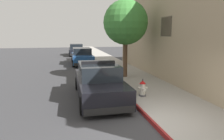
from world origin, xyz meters
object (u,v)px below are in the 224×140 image
object	(u,v)px
parked_car_dark_far	(76,50)
fire_hydrant	(143,88)
police_cruiser	(99,82)
street_tree	(126,23)
parked_car_silver_ahead	(82,56)

from	to	relation	value
parked_car_dark_far	fire_hydrant	distance (m)	20.13
police_cruiser	fire_hydrant	distance (m)	1.97
parked_car_dark_far	fire_hydrant	bearing A→B (deg)	-84.35
police_cruiser	street_tree	size ratio (longest dim) A/B	1.00
fire_hydrant	police_cruiser	bearing A→B (deg)	163.03
parked_car_silver_ahead	parked_car_dark_far	size ratio (longest dim) A/B	1.00
fire_hydrant	street_tree	bearing A→B (deg)	84.40
fire_hydrant	street_tree	distance (m)	5.22
parked_car_silver_ahead	fire_hydrant	bearing A→B (deg)	-80.99
police_cruiser	street_tree	world-z (taller)	street_tree
parked_car_dark_far	police_cruiser	bearing A→B (deg)	-89.67
police_cruiser	parked_car_dark_far	distance (m)	19.46
fire_hydrant	parked_car_silver_ahead	bearing A→B (deg)	99.01
police_cruiser	parked_car_silver_ahead	size ratio (longest dim) A/B	1.00
street_tree	parked_car_silver_ahead	bearing A→B (deg)	107.13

